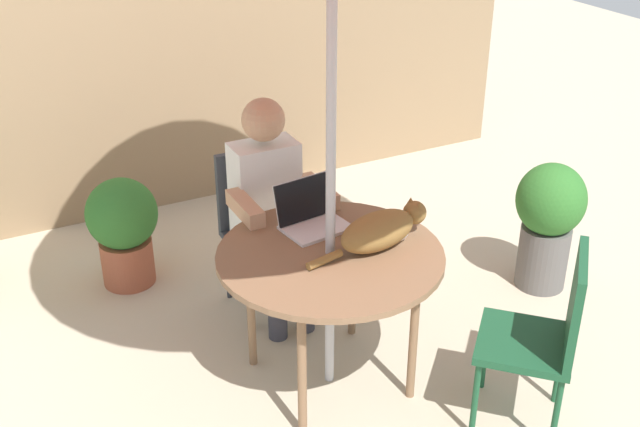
{
  "coord_description": "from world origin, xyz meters",
  "views": [
    {
      "loc": [
        -1.43,
        -2.69,
        2.49
      ],
      "look_at": [
        0.0,
        0.1,
        0.86
      ],
      "focal_mm": 44.26,
      "sensor_mm": 36.0,
      "label": 1
    }
  ],
  "objects_px": {
    "person_seated": "(271,201)",
    "potted_plant_corner": "(548,219)",
    "cat": "(382,230)",
    "chair_empty": "(547,329)",
    "patio_table": "(330,264)",
    "potted_plant_near_fence": "(123,227)",
    "chair_occupied": "(260,218)",
    "laptop": "(310,213)"
  },
  "relations": [
    {
      "from": "person_seated",
      "to": "potted_plant_corner",
      "type": "distance_m",
      "value": 1.58
    },
    {
      "from": "cat",
      "to": "chair_empty",
      "type": "bearing_deg",
      "value": -54.38
    },
    {
      "from": "patio_table",
      "to": "cat",
      "type": "bearing_deg",
      "value": -12.59
    },
    {
      "from": "person_seated",
      "to": "potted_plant_corner",
      "type": "bearing_deg",
      "value": -17.03
    },
    {
      "from": "potted_plant_near_fence",
      "to": "patio_table",
      "type": "bearing_deg",
      "value": -64.6
    },
    {
      "from": "chair_occupied",
      "to": "potted_plant_near_fence",
      "type": "xyz_separation_m",
      "value": [
        -0.63,
        0.51,
        -0.15
      ]
    },
    {
      "from": "cat",
      "to": "potted_plant_corner",
      "type": "xyz_separation_m",
      "value": [
        1.26,
        0.25,
        -0.37
      ]
    },
    {
      "from": "chair_occupied",
      "to": "person_seated",
      "type": "xyz_separation_m",
      "value": [
        -0.0,
        -0.16,
        0.17
      ]
    },
    {
      "from": "potted_plant_corner",
      "to": "person_seated",
      "type": "bearing_deg",
      "value": 162.97
    },
    {
      "from": "cat",
      "to": "potted_plant_near_fence",
      "type": "relative_size",
      "value": 1.0
    },
    {
      "from": "chair_occupied",
      "to": "chair_empty",
      "type": "relative_size",
      "value": 1.0
    },
    {
      "from": "cat",
      "to": "potted_plant_near_fence",
      "type": "distance_m",
      "value": 1.68
    },
    {
      "from": "person_seated",
      "to": "laptop",
      "type": "xyz_separation_m",
      "value": [
        0.03,
        -0.38,
        0.1
      ]
    },
    {
      "from": "chair_empty",
      "to": "person_seated",
      "type": "xyz_separation_m",
      "value": [
        -0.69,
        1.34,
        0.17
      ]
    },
    {
      "from": "laptop",
      "to": "potted_plant_corner",
      "type": "bearing_deg",
      "value": -2.96
    },
    {
      "from": "potted_plant_near_fence",
      "to": "potted_plant_corner",
      "type": "height_order",
      "value": "potted_plant_corner"
    },
    {
      "from": "chair_empty",
      "to": "chair_occupied",
      "type": "bearing_deg",
      "value": 114.66
    },
    {
      "from": "person_seated",
      "to": "potted_plant_corner",
      "type": "xyz_separation_m",
      "value": [
        1.49,
        -0.46,
        -0.25
      ]
    },
    {
      "from": "patio_table",
      "to": "potted_plant_corner",
      "type": "distance_m",
      "value": 1.52
    },
    {
      "from": "chair_occupied",
      "to": "person_seated",
      "type": "bearing_deg",
      "value": -90.0
    },
    {
      "from": "potted_plant_near_fence",
      "to": "potted_plant_corner",
      "type": "distance_m",
      "value": 2.4
    },
    {
      "from": "patio_table",
      "to": "potted_plant_near_fence",
      "type": "distance_m",
      "value": 1.49
    },
    {
      "from": "chair_occupied",
      "to": "cat",
      "type": "xyz_separation_m",
      "value": [
        0.23,
        -0.86,
        0.29
      ]
    },
    {
      "from": "potted_plant_near_fence",
      "to": "chair_occupied",
      "type": "bearing_deg",
      "value": -39.14
    },
    {
      "from": "chair_empty",
      "to": "laptop",
      "type": "relative_size",
      "value": 2.64
    },
    {
      "from": "laptop",
      "to": "potted_plant_corner",
      "type": "relative_size",
      "value": 0.44
    },
    {
      "from": "patio_table",
      "to": "person_seated",
      "type": "distance_m",
      "value": 0.66
    },
    {
      "from": "patio_table",
      "to": "chair_empty",
      "type": "bearing_deg",
      "value": -44.89
    },
    {
      "from": "person_seated",
      "to": "laptop",
      "type": "height_order",
      "value": "person_seated"
    },
    {
      "from": "cat",
      "to": "potted_plant_near_fence",
      "type": "bearing_deg",
      "value": 122.08
    },
    {
      "from": "patio_table",
      "to": "potted_plant_corner",
      "type": "height_order",
      "value": "potted_plant_corner"
    },
    {
      "from": "person_seated",
      "to": "laptop",
      "type": "distance_m",
      "value": 0.39
    },
    {
      "from": "cat",
      "to": "potted_plant_near_fence",
      "type": "xyz_separation_m",
      "value": [
        -0.86,
        1.38,
        -0.43
      ]
    },
    {
      "from": "patio_table",
      "to": "chair_occupied",
      "type": "height_order",
      "value": "chair_occupied"
    },
    {
      "from": "chair_occupied",
      "to": "potted_plant_near_fence",
      "type": "relative_size",
      "value": 1.34
    },
    {
      "from": "potted_plant_corner",
      "to": "chair_occupied",
      "type": "bearing_deg",
      "value": 157.63
    },
    {
      "from": "cat",
      "to": "laptop",
      "type": "bearing_deg",
      "value": 121.51
    },
    {
      "from": "person_seated",
      "to": "cat",
      "type": "distance_m",
      "value": 0.75
    },
    {
      "from": "chair_occupied",
      "to": "potted_plant_corner",
      "type": "xyz_separation_m",
      "value": [
        1.49,
        -0.61,
        -0.08
      ]
    },
    {
      "from": "laptop",
      "to": "potted_plant_near_fence",
      "type": "height_order",
      "value": "laptop"
    },
    {
      "from": "chair_occupied",
      "to": "person_seated",
      "type": "relative_size",
      "value": 0.72
    },
    {
      "from": "chair_empty",
      "to": "cat",
      "type": "xyz_separation_m",
      "value": [
        -0.45,
        0.63,
        0.29
      ]
    }
  ]
}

